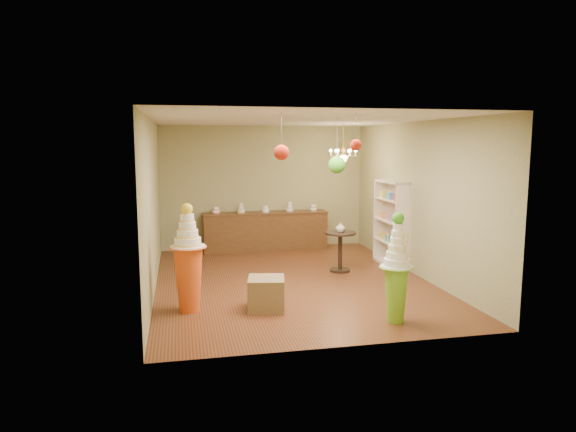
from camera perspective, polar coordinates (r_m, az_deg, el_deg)
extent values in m
plane|color=#592D18|center=(9.79, 0.40, -7.20)|extent=(6.50, 6.50, 0.00)
plane|color=silver|center=(9.45, 0.42, 10.63)|extent=(6.50, 6.50, 0.00)
cube|color=#989769|center=(12.68, -2.74, 3.19)|extent=(5.00, 0.04, 3.00)
cube|color=#989769|center=(6.40, 6.65, -1.69)|extent=(5.00, 0.04, 3.00)
cube|color=#989769|center=(9.30, -14.82, 1.15)|extent=(0.04, 6.50, 3.00)
cube|color=#989769|center=(10.33, 14.09, 1.84)|extent=(0.04, 6.50, 3.00)
cone|color=#77BF2A|center=(7.67, 11.89, -8.57)|extent=(0.45, 0.45, 0.81)
cylinder|color=white|center=(7.56, 11.98, -5.53)|extent=(0.60, 0.60, 0.03)
cylinder|color=white|center=(7.55, 12.00, -5.04)|extent=(0.49, 0.49, 0.10)
cylinder|color=white|center=(7.53, 12.02, -4.28)|extent=(0.40, 0.40, 0.10)
cylinder|color=white|center=(7.51, 12.04, -3.51)|extent=(0.33, 0.33, 0.10)
cylinder|color=white|center=(7.49, 12.07, -2.74)|extent=(0.27, 0.27, 0.10)
cylinder|color=white|center=(7.47, 12.09, -1.97)|extent=(0.22, 0.22, 0.10)
cylinder|color=white|center=(7.45, 12.11, -1.19)|extent=(0.18, 0.18, 0.10)
sphere|color=#439E21|center=(7.43, 12.14, -0.24)|extent=(0.17, 0.17, 0.17)
cone|color=#DF5219|center=(8.11, -10.96, -6.92)|extent=(0.57, 0.57, 1.00)
cylinder|color=white|center=(7.99, -11.06, -3.34)|extent=(0.68, 0.68, 0.03)
cylinder|color=white|center=(7.98, -11.08, -2.81)|extent=(0.51, 0.51, 0.12)
cylinder|color=white|center=(7.95, -11.10, -1.95)|extent=(0.41, 0.41, 0.12)
cylinder|color=white|center=(7.93, -11.12, -1.08)|extent=(0.33, 0.33, 0.12)
cylinder|color=white|center=(7.92, -11.15, -0.21)|extent=(0.26, 0.26, 0.12)
sphere|color=yellow|center=(7.90, -11.18, 0.77)|extent=(0.18, 0.18, 0.18)
cube|color=olive|center=(8.10, -2.43, -8.61)|extent=(0.65, 0.65, 0.51)
cube|color=#56341B|center=(12.54, -2.51, -1.70)|extent=(3.00, 0.50, 0.90)
cube|color=#56341B|center=(12.47, -2.52, 0.36)|extent=(3.04, 0.54, 0.03)
cylinder|color=white|center=(12.32, -8.03, 0.64)|extent=(0.18, 0.18, 0.16)
cylinder|color=white|center=(12.37, -5.26, 0.90)|extent=(0.18, 0.18, 0.24)
cylinder|color=white|center=(12.46, -2.52, 0.80)|extent=(0.18, 0.18, 0.16)
cylinder|color=white|center=(12.57, 0.18, 1.05)|extent=(0.18, 0.18, 0.24)
cylinder|color=white|center=(12.71, 2.82, 0.94)|extent=(0.18, 0.18, 0.16)
cube|color=silver|center=(11.12, 12.09, -0.79)|extent=(0.04, 1.20, 1.80)
cube|color=silver|center=(11.12, 11.27, -2.85)|extent=(0.30, 1.14, 0.03)
cube|color=silver|center=(11.04, 11.34, -0.56)|extent=(0.30, 1.14, 0.03)
cube|color=silver|center=(10.99, 11.40, 1.76)|extent=(0.30, 1.14, 0.03)
cylinder|color=black|center=(10.55, 5.78, -6.00)|extent=(0.56, 0.56, 0.04)
cylinder|color=black|center=(10.46, 5.81, -4.02)|extent=(0.11, 0.11, 0.79)
cylinder|color=black|center=(10.39, 5.84, -1.90)|extent=(0.84, 0.84, 0.04)
imported|color=silver|center=(10.37, 5.85, -1.25)|extent=(0.19, 0.19, 0.20)
cylinder|color=#42362F|center=(7.23, -0.74, 9.24)|extent=(0.01, 0.01, 0.55)
sphere|color=red|center=(7.23, -0.73, 7.07)|extent=(0.21, 0.21, 0.21)
cylinder|color=#42362F|center=(8.47, 5.49, 8.29)|extent=(0.01, 0.01, 0.77)
sphere|color=#439E21|center=(8.47, 5.45, 5.69)|extent=(0.28, 0.28, 0.28)
cylinder|color=#42362F|center=(7.25, 7.58, 9.58)|extent=(0.01, 0.01, 0.44)
sphere|color=red|center=(7.25, 7.55, 7.83)|extent=(0.16, 0.16, 0.16)
cylinder|color=gold|center=(11.38, 6.17, 8.90)|extent=(0.02, 0.02, 0.50)
cylinder|color=gold|center=(11.38, 6.15, 7.39)|extent=(0.10, 0.10, 0.30)
sphere|color=#FFC08C|center=(11.38, 6.13, 6.38)|extent=(0.18, 0.18, 0.18)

